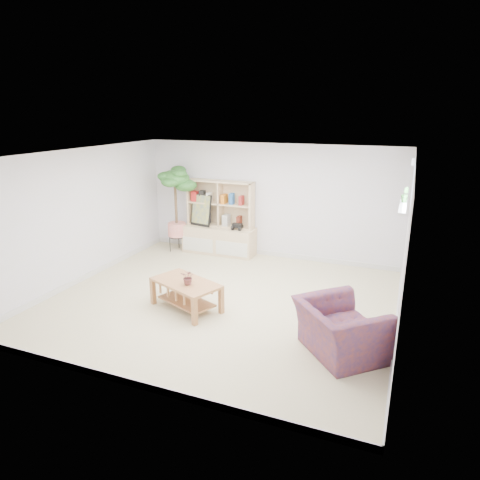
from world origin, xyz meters
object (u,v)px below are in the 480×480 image
at_px(floor_tree, 176,210).
at_px(armchair, 340,326).
at_px(storage_unit, 219,218).
at_px(coffee_table, 186,295).

distance_m(floor_tree, armchair, 5.06).
bearing_deg(storage_unit, floor_tree, -168.58).
distance_m(coffee_table, armchair, 2.52).
height_order(storage_unit, coffee_table, storage_unit).
bearing_deg(floor_tree, storage_unit, 11.42).
relative_size(storage_unit, armchair, 1.51).
bearing_deg(storage_unit, coffee_table, -76.34).
xyz_separation_m(storage_unit, floor_tree, (-0.94, -0.19, 0.14)).
bearing_deg(armchair, coffee_table, 38.05).
bearing_deg(storage_unit, armchair, -45.07).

